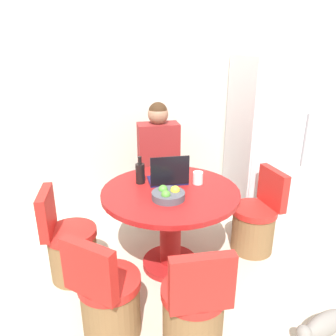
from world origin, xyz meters
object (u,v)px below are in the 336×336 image
fruit_bowl (168,195)px  laptop (168,177)px  chair_near_left_corner (109,301)px  chair_left_side (70,248)px  chair_near_camera (194,312)px  refrigerator (267,140)px  bottle (140,173)px  cat (324,325)px  dining_table (170,212)px  person_seated (158,160)px  chair_right_side (255,224)px

fruit_bowl → laptop: bearing=78.8°
chair_near_left_corner → chair_left_side: 0.71m
chair_near_left_corner → chair_left_side: same height
chair_near_camera → chair_near_left_corner: (-0.51, 0.20, 0.00)m
chair_near_left_corner → laptop: laptop is taller
refrigerator → chair_left_side: (-2.02, -0.72, -0.59)m
chair_left_side → bottle: bottle is taller
chair_near_left_corner → cat: (1.38, -0.29, -0.18)m
refrigerator → bottle: size_ratio=7.37×
dining_table → refrigerator: bearing=32.1°
chair_near_left_corner → fruit_bowl: bearing=-95.3°
person_seated → cat: 1.98m
cat → chair_near_left_corner: bearing=-28.0°
chair_near_left_corner → chair_near_camera: bearing=-160.5°
chair_near_camera → chair_right_side: (0.84, 0.92, 0.00)m
fruit_bowl → bottle: 0.39m
refrigerator → chair_right_side: refrigerator is taller
chair_right_side → chair_near_left_corner: bearing=-68.5°
laptop → refrigerator: bearing=-152.7°
fruit_bowl → cat: 1.35m
bottle → cat: bottle is taller
dining_table → chair_near_left_corner: 0.86m
person_seated → bottle: (-0.25, -0.59, 0.11)m
chair_near_camera → fruit_bowl: (-0.03, 0.67, 0.49)m
chair_right_side → laptop: size_ratio=2.45×
chair_near_camera → fruit_bowl: 0.83m
chair_near_camera → bottle: 1.17m
chair_near_left_corner → person_seated: 1.57m
chair_near_camera → chair_near_left_corner: size_ratio=1.00×
chair_near_left_corner → fruit_bowl: size_ratio=3.11×
chair_right_side → cat: chair_right_side is taller
fruit_bowl → person_seated: bearing=85.3°
refrigerator → bottle: (-1.42, -0.56, -0.04)m
chair_near_camera → chair_near_left_corner: same height
fruit_bowl → chair_right_side: bearing=15.9°
chair_near_left_corner → cat: 1.42m
dining_table → bottle: size_ratio=4.74×
fruit_bowl → cat: size_ratio=0.52×
chair_near_left_corner → person_seated: size_ratio=0.60×
bottle → cat: bearing=-46.1°
dining_table → bottle: bottle is taller
refrigerator → fruit_bowl: (-1.25, -0.90, -0.10)m
cat → person_seated: bearing=-80.3°
person_seated → cat: (0.82, -1.69, -0.62)m
chair_left_side → refrigerator: bearing=-68.5°
chair_near_camera → chair_right_side: 1.24m
person_seated → cat: bearing=115.8°
person_seated → chair_near_left_corner: bearing=68.2°
dining_table → cat: bearing=-47.3°
person_seated → dining_table: bearing=88.0°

